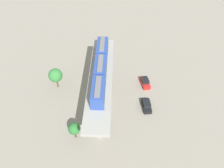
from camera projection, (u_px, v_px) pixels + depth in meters
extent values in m
plane|color=gray|center=(102.00, 101.00, 54.08)|extent=(120.00, 120.00, 0.00)
cylinder|color=#A8A59E|center=(98.00, 125.00, 44.95)|extent=(1.90, 1.90, 7.16)
cylinder|color=#A8A59E|center=(101.00, 91.00, 51.52)|extent=(1.90, 1.90, 7.16)
cylinder|color=#A8A59E|center=(103.00, 65.00, 58.10)|extent=(1.90, 1.90, 7.16)
cube|color=#A8A59E|center=(101.00, 79.00, 48.69)|extent=(5.20, 28.85, 0.80)
cube|color=#2D4CA5|center=(98.00, 92.00, 43.27)|extent=(2.60, 6.60, 3.00)
cube|color=black|center=(98.00, 91.00, 43.09)|extent=(2.64, 6.07, 0.70)
cube|color=yellow|center=(98.00, 95.00, 43.81)|extent=(2.64, 6.34, 0.24)
cube|color=slate|center=(98.00, 87.00, 42.12)|extent=(1.10, 5.61, 0.24)
cube|color=#2D4CA5|center=(101.00, 69.00, 48.15)|extent=(2.60, 6.60, 3.00)
cube|color=black|center=(101.00, 68.00, 47.97)|extent=(2.64, 6.07, 0.70)
cube|color=yellow|center=(101.00, 71.00, 48.68)|extent=(2.64, 6.34, 0.24)
cube|color=slate|center=(100.00, 63.00, 46.99)|extent=(1.10, 5.61, 0.24)
cube|color=#2D4CA5|center=(102.00, 50.00, 53.02)|extent=(2.60, 6.60, 3.00)
cube|color=black|center=(102.00, 49.00, 52.84)|extent=(2.64, 6.07, 0.70)
cube|color=yellow|center=(102.00, 52.00, 53.55)|extent=(2.64, 6.34, 0.24)
cube|color=slate|center=(102.00, 44.00, 51.87)|extent=(1.10, 5.61, 0.24)
cube|color=black|center=(146.00, 106.00, 52.31)|extent=(2.30, 4.39, 1.00)
cube|color=black|center=(147.00, 103.00, 51.79)|extent=(1.91, 2.48, 0.76)
cube|color=red|center=(145.00, 83.00, 57.71)|extent=(2.70, 4.50, 1.00)
cube|color=black|center=(145.00, 80.00, 57.19)|extent=(2.11, 2.61, 0.76)
cylinder|color=brown|center=(57.00, 82.00, 56.37)|extent=(0.36, 0.36, 3.07)
sphere|color=#38843D|center=(55.00, 75.00, 54.59)|extent=(3.47, 3.47, 3.47)
cylinder|color=brown|center=(75.00, 134.00, 46.18)|extent=(0.36, 0.36, 2.42)
sphere|color=#2D7233|center=(74.00, 129.00, 44.83)|extent=(2.53, 2.53, 2.53)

